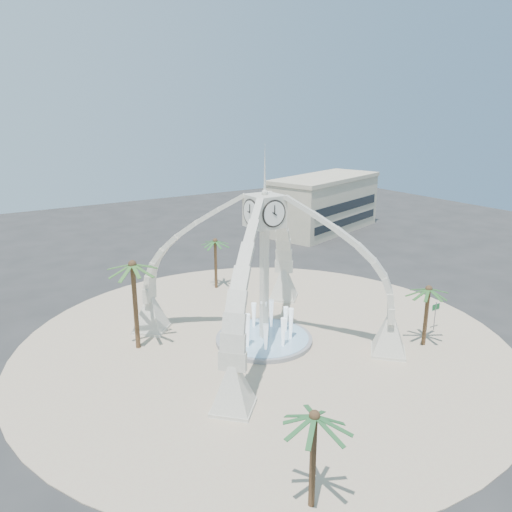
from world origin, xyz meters
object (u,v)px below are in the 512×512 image
palm_east (429,290)px  palm_north (215,242)px  palm_west (132,266)px  clock_tower (264,267)px  street_sign (435,310)px  fountain (264,338)px  palm_south (314,417)px

palm_east → palm_north: palm_north is taller
palm_west → clock_tower: bearing=-26.1°
palm_east → street_sign: size_ratio=2.11×
palm_east → palm_north: (-7.83, 21.11, 0.37)m
fountain → palm_north: palm_north is taller
fountain → street_sign: bearing=-24.3°
fountain → palm_south: size_ratio=1.40×
fountain → palm_east: (10.64, -7.56, 4.54)m
clock_tower → palm_west: size_ratio=2.28×
fountain → clock_tower: bearing=-90.0°
palm_west → palm_north: (12.01, 9.04, -1.78)m
palm_west → street_sign: (22.88, -10.68, -5.10)m
clock_tower → palm_south: bearing=-116.3°
street_sign → palm_north: bearing=121.5°
palm_east → street_sign: 4.46m
palm_south → fountain: bearing=63.7°
fountain → palm_north: size_ratio=1.35×
clock_tower → palm_south: (-7.96, -16.14, -1.51)m
palm_west → palm_north: 15.14m
fountain → palm_east: palm_east is taller
fountain → street_sign: size_ratio=3.05×
palm_north → palm_east: bearing=-69.6°
palm_west → palm_east: bearing=-31.3°
clock_tower → palm_west: (-9.20, 4.51, 0.49)m
palm_west → palm_north: bearing=37.0°
fountain → palm_south: (-7.96, -16.14, 4.69)m
palm_west → street_sign: 25.76m
clock_tower → street_sign: size_ratio=6.84×
clock_tower → palm_north: clock_tower is taller
palm_east → palm_west: size_ratio=0.70×
street_sign → fountain: bearing=158.3°
street_sign → palm_west: bearing=157.6°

